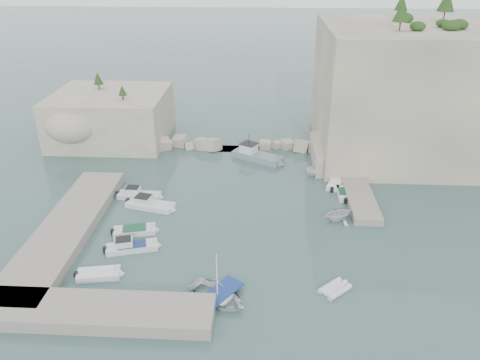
# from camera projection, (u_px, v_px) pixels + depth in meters

# --- Properties ---
(ground) EXTENTS (400.00, 400.00, 0.00)m
(ground) POSITION_uv_depth(u_px,v_px,m) (237.00, 233.00, 46.96)
(ground) COLOR #3F5E5B
(ground) RESTS_ON ground
(cliff_east) EXTENTS (26.00, 22.00, 17.00)m
(cliff_east) POSITION_uv_depth(u_px,v_px,m) (418.00, 91.00, 62.62)
(cliff_east) COLOR beige
(cliff_east) RESTS_ON ground
(cliff_terrace) EXTENTS (8.00, 10.00, 2.50)m
(cliff_terrace) POSITION_uv_depth(u_px,v_px,m) (343.00, 154.00, 61.86)
(cliff_terrace) COLOR beige
(cliff_terrace) RESTS_ON ground
(outcrop_west) EXTENTS (16.00, 14.00, 7.00)m
(outcrop_west) POSITION_uv_depth(u_px,v_px,m) (111.00, 116.00, 68.74)
(outcrop_west) COLOR beige
(outcrop_west) RESTS_ON ground
(quay_west) EXTENTS (5.00, 24.00, 1.10)m
(quay_west) POSITION_uv_depth(u_px,v_px,m) (66.00, 229.00, 46.65)
(quay_west) COLOR #9E9689
(quay_west) RESTS_ON ground
(quay_south) EXTENTS (18.00, 4.00, 1.10)m
(quay_south) POSITION_uv_depth(u_px,v_px,m) (98.00, 312.00, 36.02)
(quay_south) COLOR #9E9689
(quay_south) RESTS_ON ground
(ledge_east) EXTENTS (3.00, 16.00, 0.80)m
(ledge_east) POSITION_uv_depth(u_px,v_px,m) (356.00, 187.00, 55.06)
(ledge_east) COLOR #9E9689
(ledge_east) RESTS_ON ground
(breakwater) EXTENTS (28.00, 3.00, 1.40)m
(breakwater) POSITION_uv_depth(u_px,v_px,m) (239.00, 144.00, 66.37)
(breakwater) COLOR beige
(breakwater) RESTS_ON ground
(motorboat_a) EXTENTS (5.38, 1.75, 1.40)m
(motorboat_a) POSITION_uv_depth(u_px,v_px,m) (140.00, 197.00, 53.69)
(motorboat_a) COLOR silver
(motorboat_a) RESTS_ON ground
(motorboat_b) EXTENTS (6.11, 3.20, 1.40)m
(motorboat_b) POSITION_uv_depth(u_px,v_px,m) (151.00, 207.00, 51.64)
(motorboat_b) COLOR silver
(motorboat_b) RESTS_ON ground
(motorboat_c) EXTENTS (4.82, 2.67, 0.70)m
(motorboat_c) POSITION_uv_depth(u_px,v_px,m) (135.00, 233.00, 47.02)
(motorboat_c) COLOR silver
(motorboat_c) RESTS_ON ground
(motorboat_d) EXTENTS (5.49, 2.92, 1.40)m
(motorboat_d) POSITION_uv_depth(u_px,v_px,m) (132.00, 250.00, 44.41)
(motorboat_d) COLOR silver
(motorboat_d) RESTS_ON ground
(motorboat_e) EXTENTS (4.23, 2.35, 0.70)m
(motorboat_e) POSITION_uv_depth(u_px,v_px,m) (99.00, 277.00, 40.75)
(motorboat_e) COLOR white
(motorboat_e) RESTS_ON ground
(rowboat) EXTENTS (6.60, 6.22, 1.11)m
(rowboat) POSITION_uv_depth(u_px,v_px,m) (218.00, 300.00, 38.08)
(rowboat) COLOR white
(rowboat) RESTS_ON ground
(inflatable_dinghy) EXTENTS (3.04, 2.94, 0.44)m
(inflatable_dinghy) POSITION_uv_depth(u_px,v_px,m) (335.00, 290.00, 39.10)
(inflatable_dinghy) COLOR silver
(inflatable_dinghy) RESTS_ON ground
(tender_east_a) EXTENTS (4.41, 4.18, 1.83)m
(tender_east_a) POSITION_uv_depth(u_px,v_px,m) (338.00, 220.00, 49.29)
(tender_east_a) COLOR silver
(tender_east_a) RESTS_ON ground
(tender_east_b) EXTENTS (1.34, 3.81, 0.70)m
(tender_east_b) POSITION_uv_depth(u_px,v_px,m) (343.00, 196.00, 54.07)
(tender_east_b) COLOR white
(tender_east_b) RESTS_ON ground
(tender_east_c) EXTENTS (2.92, 4.79, 0.70)m
(tender_east_c) POSITION_uv_depth(u_px,v_px,m) (336.00, 185.00, 56.62)
(tender_east_c) COLOR white
(tender_east_c) RESTS_ON ground
(tender_east_d) EXTENTS (4.36, 2.74, 1.58)m
(tender_east_d) POSITION_uv_depth(u_px,v_px,m) (320.00, 175.00, 58.98)
(tender_east_d) COLOR white
(tender_east_d) RESTS_ON ground
(work_boat) EXTENTS (7.74, 5.74, 2.20)m
(work_boat) POSITION_uv_depth(u_px,v_px,m) (257.00, 160.00, 63.30)
(work_boat) COLOR slate
(work_boat) RESTS_ON ground
(rowboat_mast) EXTENTS (0.10, 0.10, 4.20)m
(rowboat_mast) POSITION_uv_depth(u_px,v_px,m) (217.00, 273.00, 36.89)
(rowboat_mast) COLOR white
(rowboat_mast) RESTS_ON rowboat
(vegetation) EXTENTS (53.48, 13.88, 13.40)m
(vegetation) POSITION_uv_depth(u_px,v_px,m) (386.00, 16.00, 59.93)
(vegetation) COLOR #1E4219
(vegetation) RESTS_ON ground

